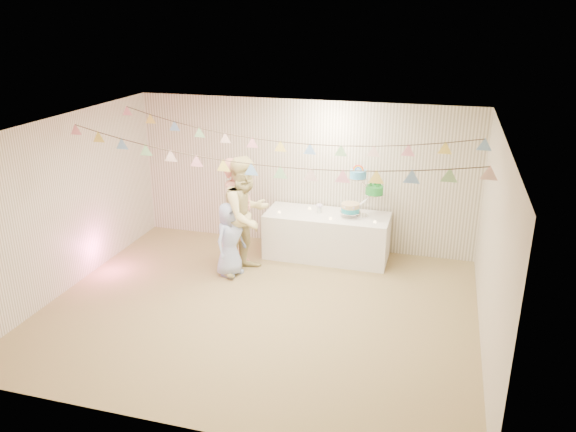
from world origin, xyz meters
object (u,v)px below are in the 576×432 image
(table, at_px, (327,236))
(person_adult_a, at_px, (237,213))
(cake_stand, at_px, (361,194))
(person_adult_b, at_px, (246,216))
(person_child, at_px, (230,239))

(table, bearing_deg, person_adult_a, -151.80)
(cake_stand, distance_m, person_adult_a, 2.05)
(cake_stand, xyz_separation_m, person_adult_b, (-1.67, -0.94, -0.20))
(cake_stand, distance_m, person_adult_b, 1.93)
(person_adult_b, bearing_deg, cake_stand, -35.97)
(table, height_order, person_adult_a, person_adult_a)
(cake_stand, bearing_deg, person_adult_a, -157.88)
(person_child, bearing_deg, person_adult_a, 18.32)
(person_adult_b, xyz_separation_m, person_child, (-0.22, -0.18, -0.35))
(person_adult_b, height_order, person_child, person_adult_b)
(table, bearing_deg, cake_stand, 5.19)
(person_adult_a, distance_m, person_child, 0.48)
(person_adult_b, bearing_deg, person_adult_a, 74.99)
(table, relative_size, cake_stand, 2.52)
(table, distance_m, person_adult_a, 1.60)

